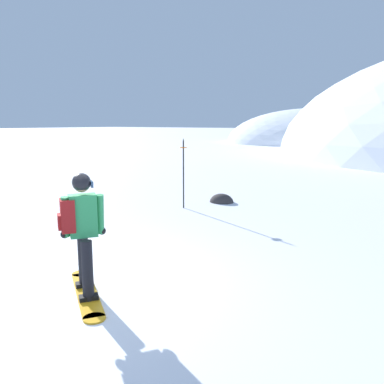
# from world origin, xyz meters

# --- Properties ---
(ground_plane) EXTENTS (300.00, 300.00, 0.00)m
(ground_plane) POSITION_xyz_m (0.00, 0.00, 0.00)
(ground_plane) COLOR white
(ridge_peak_far) EXTENTS (20.06, 18.05, 7.99)m
(ridge_peak_far) POSITION_xyz_m (-10.24, 43.16, 0.00)
(ridge_peak_far) COLOR white
(ridge_peak_far) RESTS_ON ground
(snowboarder_main) EXTENTS (1.56, 1.17, 1.71)m
(snowboarder_main) POSITION_xyz_m (0.40, -0.07, 0.92)
(snowboarder_main) COLOR orange
(snowboarder_main) RESTS_ON ground
(piste_marker_near) EXTENTS (0.20, 0.20, 1.96)m
(piste_marker_near) POSITION_xyz_m (-1.78, 5.40, 1.12)
(piste_marker_near) COLOR black
(piste_marker_near) RESTS_ON ground
(rock_dark) EXTENTS (0.74, 0.63, 0.52)m
(rock_dark) POSITION_xyz_m (-1.30, 6.71, 0.00)
(rock_dark) COLOR #383333
(rock_dark) RESTS_ON ground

